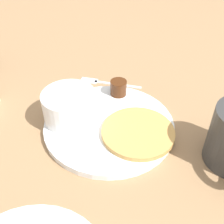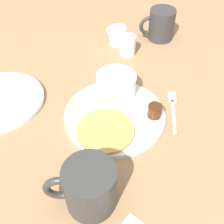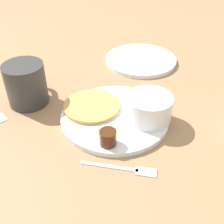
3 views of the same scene
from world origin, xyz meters
The scene contains 9 objects.
ground_plane centered at (0.00, 0.00, 0.00)m, with size 4.00×4.00×0.00m, color #93704C.
plate centered at (0.00, 0.00, 0.01)m, with size 0.24×0.24×0.01m.
pancake_stack centered at (-0.06, -0.01, 0.02)m, with size 0.13×0.13×0.01m.
bowl centered at (0.07, 0.03, 0.04)m, with size 0.10×0.10×0.06m.
syrup_cup centered at (0.04, -0.09, 0.03)m, with size 0.03×0.03×0.03m.
butter_ramekin centered at (0.08, 0.02, 0.03)m, with size 0.05×0.05×0.04m.
coffee_mug centered at (-0.21, -0.05, 0.05)m, with size 0.09×0.12×0.10m.
fork centered at (0.10, -0.11, 0.00)m, with size 0.14×0.06×0.00m.
far_plate centered at (-0.08, 0.28, 0.01)m, with size 0.21×0.21×0.01m.
Camera 3 is at (0.26, -0.42, 0.40)m, focal length 45.00 mm.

